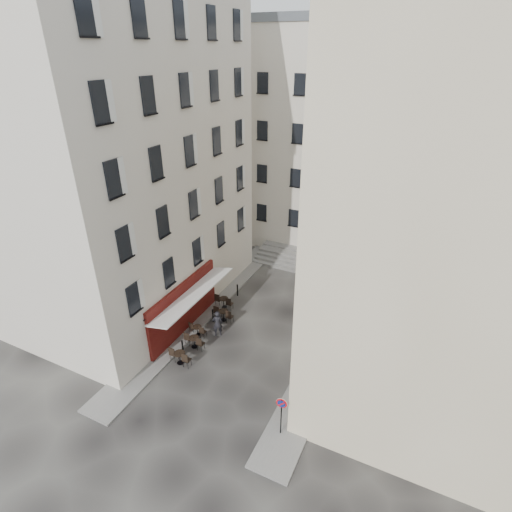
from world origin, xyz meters
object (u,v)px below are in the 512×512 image
Objects in this scene: bistro_table_a at (180,357)px; pedestrian at (217,323)px; bistro_table_b at (195,341)px; no_parking_sign at (281,410)px.

bistro_table_a is 3.27m from pedestrian.
bistro_table_b is (-0.04, 1.55, -0.02)m from bistro_table_a.
no_parking_sign reaches higher than bistro_table_b.
pedestrian is (0.64, 3.18, 0.41)m from bistro_table_a.
pedestrian is at bearing 137.51° from no_parking_sign.
pedestrian is (-6.48, 5.15, -0.76)m from no_parking_sign.
bistro_table_a is at bearing 38.87° from pedestrian.
no_parking_sign is at bearing -15.47° from bistro_table_a.
bistro_table_b is 1.82m from pedestrian.
no_parking_sign is 8.31m from pedestrian.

